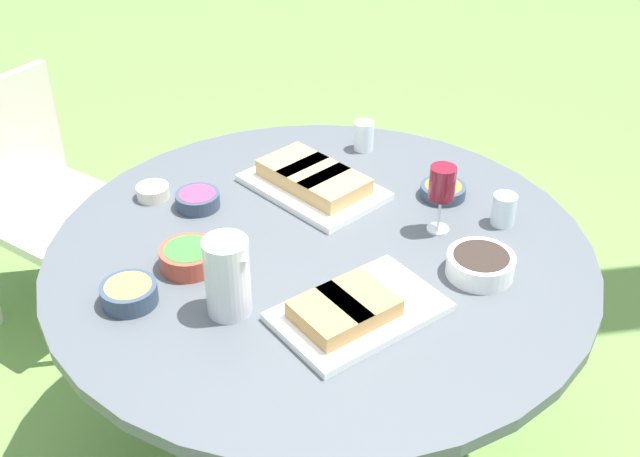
{
  "coord_description": "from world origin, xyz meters",
  "views": [
    {
      "loc": [
        0.94,
        -1.41,
        1.95
      ],
      "look_at": [
        0.0,
        0.0,
        0.81
      ],
      "focal_mm": 45.0,
      "sensor_mm": 36.0,
      "label": 1
    }
  ],
  "objects_px": {
    "chair_near_left": "(34,187)",
    "water_pitcher": "(228,277)",
    "dining_table": "(320,278)",
    "wine_glass": "(442,185)"
  },
  "relations": [
    {
      "from": "chair_near_left",
      "to": "water_pitcher",
      "type": "bearing_deg",
      "value": -16.36
    },
    {
      "from": "dining_table",
      "to": "chair_near_left",
      "type": "bearing_deg",
      "value": 179.25
    },
    {
      "from": "dining_table",
      "to": "water_pitcher",
      "type": "relative_size",
      "value": 7.23
    },
    {
      "from": "chair_near_left",
      "to": "wine_glass",
      "type": "bearing_deg",
      "value": 9.14
    },
    {
      "from": "dining_table",
      "to": "chair_near_left",
      "type": "distance_m",
      "value": 1.21
    },
    {
      "from": "chair_near_left",
      "to": "water_pitcher",
      "type": "xyz_separation_m",
      "value": [
        1.17,
        -0.34,
        0.32
      ]
    },
    {
      "from": "chair_near_left",
      "to": "water_pitcher",
      "type": "height_order",
      "value": "water_pitcher"
    },
    {
      "from": "chair_near_left",
      "to": "water_pitcher",
      "type": "relative_size",
      "value": 4.53
    },
    {
      "from": "dining_table",
      "to": "chair_near_left",
      "type": "xyz_separation_m",
      "value": [
        -1.2,
        0.02,
        -0.12
      ]
    },
    {
      "from": "dining_table",
      "to": "wine_glass",
      "type": "xyz_separation_m",
      "value": [
        0.22,
        0.24,
        0.24
      ]
    }
  ]
}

